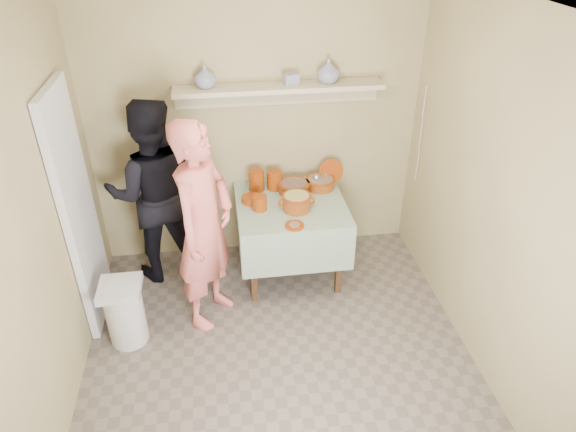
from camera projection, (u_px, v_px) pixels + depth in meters
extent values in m
plane|color=#685C52|center=(283.00, 376.00, 3.88)|extent=(3.50, 3.50, 0.00)
cube|color=silver|center=(79.00, 213.00, 3.97)|extent=(0.06, 0.70, 2.00)
cylinder|color=maroon|center=(257.00, 180.00, 4.73)|extent=(0.15, 0.15, 0.19)
cylinder|color=maroon|center=(275.00, 180.00, 4.75)|extent=(0.15, 0.15, 0.18)
cylinder|color=maroon|center=(260.00, 203.00, 4.44)|extent=(0.13, 0.13, 0.13)
cylinder|color=maroon|center=(251.00, 199.00, 4.58)|extent=(0.18, 0.18, 0.05)
cylinder|color=maroon|center=(331.00, 171.00, 4.83)|extent=(0.24, 0.08, 0.23)
imported|color=navy|center=(328.00, 71.00, 4.36)|extent=(0.21, 0.21, 0.20)
imported|color=navy|center=(205.00, 76.00, 4.25)|extent=(0.26, 0.26, 0.19)
cube|color=navy|center=(291.00, 79.00, 4.36)|extent=(0.14, 0.12, 0.09)
imported|color=#DD655F|center=(204.00, 227.00, 4.00)|extent=(0.69, 0.77, 1.78)
imported|color=black|center=(154.00, 193.00, 4.53)|extent=(0.87, 0.70, 1.72)
cube|color=tan|center=(256.00, 127.00, 4.67)|extent=(3.00, 0.02, 2.60)
cube|color=tan|center=(27.00, 254.00, 3.01)|extent=(0.02, 3.50, 2.60)
cube|color=tan|center=(508.00, 215.00, 3.38)|extent=(0.02, 3.50, 2.60)
cube|color=silver|center=(279.00, 10.00, 2.50)|extent=(3.00, 3.50, 0.02)
cube|color=#4C2D16|center=(254.00, 268.00, 4.43)|extent=(0.05, 0.05, 0.71)
cube|color=#4C2D16|center=(339.00, 260.00, 4.53)|extent=(0.05, 0.05, 0.71)
cube|color=#4C2D16|center=(247.00, 221.00, 5.07)|extent=(0.05, 0.05, 0.71)
cube|color=#4C2D16|center=(322.00, 215.00, 5.16)|extent=(0.05, 0.05, 0.71)
cube|color=#4C2D16|center=(291.00, 205.00, 4.60)|extent=(0.90, 0.90, 0.04)
cube|color=#1E5930|center=(291.00, 203.00, 4.59)|extent=(0.96, 0.96, 0.01)
cube|color=#1E5930|center=(299.00, 253.00, 4.30)|extent=(0.96, 0.01, 0.44)
cube|color=#1E5930|center=(283.00, 197.00, 5.10)|extent=(0.96, 0.01, 0.44)
cube|color=#1E5930|center=(238.00, 227.00, 4.64)|extent=(0.01, 0.96, 0.44)
cube|color=#1E5930|center=(342.00, 219.00, 4.76)|extent=(0.01, 0.96, 0.44)
cylinder|color=#69290A|center=(294.00, 188.00, 4.71)|extent=(0.28, 0.28, 0.09)
cylinder|color=maroon|center=(294.00, 184.00, 4.69)|extent=(0.30, 0.30, 0.01)
cylinder|color=brown|center=(294.00, 185.00, 4.70)|extent=(0.25, 0.25, 0.05)
cylinder|color=#69290A|center=(320.00, 183.00, 4.78)|extent=(0.26, 0.26, 0.09)
cylinder|color=maroon|center=(320.00, 179.00, 4.76)|extent=(0.28, 0.28, 0.01)
cylinder|color=#8C6B54|center=(320.00, 181.00, 4.77)|extent=(0.23, 0.23, 0.05)
cylinder|color=silver|center=(323.00, 176.00, 4.62)|extent=(0.01, 0.22, 0.16)
sphere|color=silver|center=(316.00, 178.00, 4.76)|extent=(0.07, 0.07, 0.07)
cylinder|color=#69290A|center=(297.00, 203.00, 4.44)|extent=(0.24, 0.24, 0.14)
cylinder|color=maroon|center=(297.00, 196.00, 4.40)|extent=(0.25, 0.25, 0.01)
cylinder|color=tan|center=(297.00, 198.00, 4.41)|extent=(0.21, 0.21, 0.05)
torus|color=maroon|center=(283.00, 203.00, 4.42)|extent=(0.09, 0.02, 0.09)
torus|color=maroon|center=(310.00, 201.00, 4.45)|extent=(0.09, 0.02, 0.09)
cylinder|color=maroon|center=(294.00, 226.00, 4.24)|extent=(0.16, 0.16, 0.02)
cylinder|color=#8C6B54|center=(294.00, 225.00, 4.23)|extent=(0.09, 0.09, 0.01)
cube|color=#BFB08E|center=(279.00, 88.00, 4.37)|extent=(1.80, 0.25, 0.04)
cube|color=#BFB08E|center=(278.00, 94.00, 4.52)|extent=(1.80, 0.02, 0.18)
cylinder|color=silver|center=(126.00, 316.00, 4.08)|extent=(0.30, 0.30, 0.50)
cube|color=silver|center=(120.00, 289.00, 3.93)|extent=(0.32, 0.32, 0.06)
cylinder|color=silver|center=(425.00, 102.00, 4.50)|extent=(0.01, 0.01, 0.30)
cylinder|color=silver|center=(421.00, 135.00, 4.64)|extent=(0.01, 0.01, 0.30)
cylinder|color=silver|center=(417.00, 166.00, 4.78)|extent=(0.01, 0.01, 0.30)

